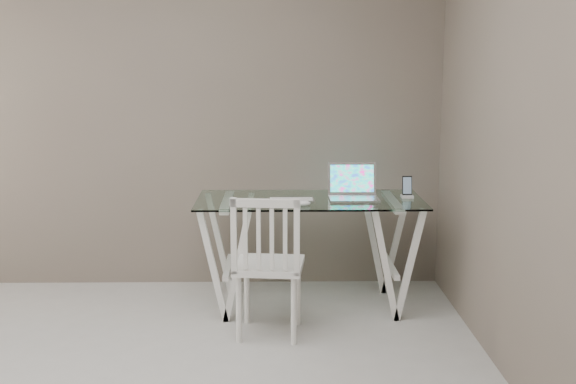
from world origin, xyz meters
name	(u,v)px	position (x,y,z in m)	size (l,w,h in m)	color
room	(67,46)	(-0.06, 0.02, 1.72)	(4.50, 4.52, 2.71)	#A9A6A2
desk	(310,252)	(1.02, 1.70, 0.38)	(1.50, 0.70, 0.75)	silver
chair	(268,260)	(0.74, 1.13, 0.49)	(0.44, 0.44, 0.88)	white
laptop	(353,190)	(1.31, 1.73, 0.80)	(0.33, 0.28, 0.23)	silver
keyboard	(291,200)	(0.89, 1.66, 0.75)	(0.30, 0.13, 0.01)	silver
mouse	(302,203)	(0.96, 1.48, 0.76)	(0.11, 0.06, 0.03)	white
phone_dock	(407,192)	(1.67, 1.74, 0.79)	(0.08, 0.08, 0.15)	white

